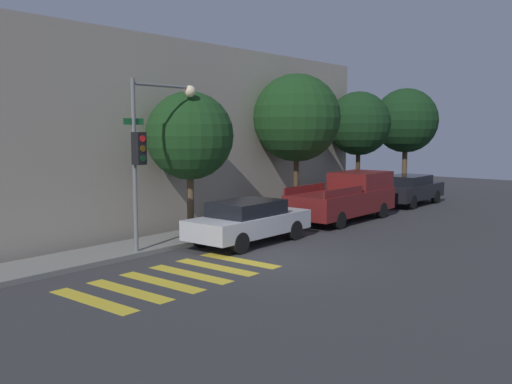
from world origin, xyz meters
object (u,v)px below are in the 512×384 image
Objects in this scene: pickup_truck at (346,197)px; tree_midblock at (297,118)px; traffic_light_pole at (151,137)px; sedan_near_corner at (249,221)px; tree_behind_truck at (406,121)px; tree_far_end at (359,124)px; tree_near_corner at (190,136)px; sedan_middle at (408,189)px.

tree_midblock is (-0.49, 2.07, 3.11)m from pickup_truck.
pickup_truck is (8.84, -1.27, -2.44)m from traffic_light_pole.
tree_behind_truck is (15.90, 2.07, 3.31)m from sedan_near_corner.
traffic_light_pole reaches higher than sedan_near_corner.
traffic_light_pole is 0.93× the size of tree_far_end.
pickup_truck is at bearing -76.60° from tree_midblock.
tree_near_corner is 0.83× the size of tree_midblock.
traffic_light_pole is 4.06m from sedan_near_corner.
tree_behind_truck reaches higher than sedan_middle.
sedan_middle is at bearing -60.79° from tree_far_end.
sedan_near_corner is 3.39m from tree_near_corner.
tree_far_end reaches higher than sedan_middle.
sedan_near_corner is 0.82× the size of pickup_truck.
sedan_middle reaches higher than sedan_near_corner.
traffic_light_pole is 1.13× the size of sedan_middle.
tree_midblock reaches higher than tree_far_end.
tree_midblock is at bearing 20.57° from sedan_near_corner.
sedan_near_corner is at bearing -172.57° from tree_behind_truck.
pickup_truck is 7.26m from tree_near_corner.
pickup_truck reaches higher than sedan_near_corner.
pickup_truck is 0.99× the size of tree_far_end.
sedan_middle is (14.65, -1.27, -2.61)m from traffic_light_pole.
tree_midblock is at bearing 180.00° from tree_behind_truck.
traffic_light_pole is 0.86× the size of tree_midblock.
sedan_near_corner is at bearing -76.47° from tree_near_corner.
tree_near_corner is at bearing 180.00° from tree_midblock.
tree_near_corner is 16.42m from tree_behind_truck.
traffic_light_pole is at bearing -176.58° from tree_far_end.
sedan_near_corner is at bearing 180.00° from pickup_truck.
pickup_truck is at bearing -168.14° from tree_behind_truck.
traffic_light_pole is at bearing 155.77° from sedan_near_corner.
sedan_near_corner is (2.82, -1.27, -2.63)m from traffic_light_pole.
sedan_near_corner is 6.03m from pickup_truck.
tree_near_corner is (-12.33, 2.07, 2.61)m from sedan_middle.
traffic_light_pole is at bearing -160.86° from tree_near_corner.
tree_near_corner is at bearing 103.53° from sedan_near_corner.
tree_midblock is at bearing 180.00° from tree_far_end.
sedan_near_corner is 0.76× the size of tree_behind_truck.
tree_near_corner reaches higher than sedan_middle.
tree_far_end reaches higher than sedan_near_corner.
tree_midblock is 1.08× the size of tree_far_end.
tree_behind_truck reaches higher than sedan_near_corner.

